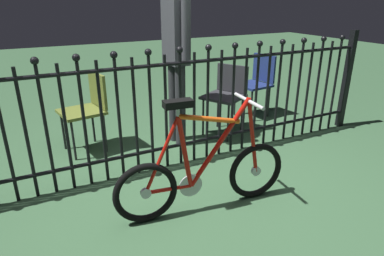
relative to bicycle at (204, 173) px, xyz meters
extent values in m
plane|color=#3B6340|center=(0.12, 0.12, -0.31)|extent=(20.00, 20.00, 0.00)
cylinder|color=black|center=(-1.29, 0.78, 0.23)|extent=(0.03, 0.03, 1.08)
cylinder|color=black|center=(-1.14, 0.78, 0.23)|extent=(0.03, 0.03, 1.08)
cylinder|color=black|center=(-1.00, 0.78, 0.23)|extent=(0.03, 0.03, 1.08)
sphere|color=black|center=(-1.00, 0.78, 0.80)|extent=(0.06, 0.06, 0.06)
cylinder|color=black|center=(-0.85, 0.78, 0.23)|extent=(0.03, 0.03, 1.08)
cylinder|color=black|center=(-0.70, 0.78, 0.23)|extent=(0.03, 0.03, 1.08)
sphere|color=black|center=(-0.70, 0.78, 0.80)|extent=(0.06, 0.06, 0.06)
cylinder|color=black|center=(-0.56, 0.78, 0.23)|extent=(0.03, 0.03, 1.08)
cylinder|color=black|center=(-0.41, 0.78, 0.23)|extent=(0.03, 0.03, 1.08)
sphere|color=black|center=(-0.41, 0.78, 0.80)|extent=(0.06, 0.06, 0.06)
cylinder|color=black|center=(-0.26, 0.78, 0.23)|extent=(0.03, 0.03, 1.08)
cylinder|color=black|center=(-0.12, 0.78, 0.23)|extent=(0.03, 0.03, 1.08)
sphere|color=black|center=(-0.12, 0.78, 0.80)|extent=(0.06, 0.06, 0.06)
cylinder|color=black|center=(0.03, 0.78, 0.23)|extent=(0.03, 0.03, 1.08)
cylinder|color=black|center=(0.18, 0.78, 0.23)|extent=(0.03, 0.03, 1.08)
sphere|color=black|center=(0.18, 0.78, 0.80)|extent=(0.06, 0.06, 0.06)
cylinder|color=black|center=(0.32, 0.78, 0.23)|extent=(0.03, 0.03, 1.08)
cylinder|color=black|center=(0.47, 0.78, 0.23)|extent=(0.03, 0.03, 1.08)
sphere|color=black|center=(0.47, 0.78, 0.80)|extent=(0.06, 0.06, 0.06)
cylinder|color=black|center=(0.62, 0.78, 0.23)|extent=(0.03, 0.03, 1.08)
cylinder|color=black|center=(0.76, 0.78, 0.23)|extent=(0.03, 0.03, 1.08)
sphere|color=black|center=(0.76, 0.78, 0.80)|extent=(0.06, 0.06, 0.06)
cylinder|color=black|center=(0.91, 0.78, 0.23)|extent=(0.03, 0.03, 1.08)
cylinder|color=black|center=(1.05, 0.78, 0.23)|extent=(0.03, 0.03, 1.08)
sphere|color=black|center=(1.05, 0.78, 0.80)|extent=(0.06, 0.06, 0.06)
cylinder|color=black|center=(1.20, 0.78, 0.23)|extent=(0.03, 0.03, 1.08)
cylinder|color=black|center=(1.35, 0.78, 0.23)|extent=(0.03, 0.03, 1.08)
sphere|color=black|center=(1.35, 0.78, 0.80)|extent=(0.06, 0.06, 0.06)
cylinder|color=black|center=(1.49, 0.78, 0.23)|extent=(0.03, 0.03, 1.08)
cylinder|color=black|center=(1.64, 0.78, 0.23)|extent=(0.03, 0.03, 1.08)
sphere|color=black|center=(1.64, 0.78, 0.80)|extent=(0.06, 0.06, 0.06)
cylinder|color=black|center=(1.79, 0.78, 0.23)|extent=(0.03, 0.03, 1.08)
cylinder|color=black|center=(1.93, 0.78, 0.23)|extent=(0.03, 0.03, 1.08)
sphere|color=black|center=(1.93, 0.78, 0.80)|extent=(0.06, 0.06, 0.06)
cylinder|color=black|center=(2.08, 0.78, 0.23)|extent=(0.03, 0.03, 1.08)
cylinder|color=black|center=(2.23, 0.78, 0.23)|extent=(0.03, 0.03, 1.08)
sphere|color=black|center=(2.23, 0.78, 0.80)|extent=(0.06, 0.06, 0.06)
cylinder|color=black|center=(0.12, 0.78, -0.11)|extent=(4.58, 0.03, 0.03)
cylinder|color=black|center=(0.12, 0.78, 0.69)|extent=(4.58, 0.03, 0.03)
cube|color=black|center=(2.42, 0.78, 0.29)|extent=(0.07, 0.07, 1.19)
torus|color=black|center=(-0.45, 0.05, -0.07)|extent=(0.48, 0.10, 0.47)
cylinder|color=silver|center=(-0.45, 0.05, -0.07)|extent=(0.08, 0.04, 0.08)
torus|color=black|center=(0.45, -0.05, -0.07)|extent=(0.48, 0.10, 0.47)
cylinder|color=silver|center=(0.45, -0.05, -0.07)|extent=(0.08, 0.04, 0.08)
cylinder|color=red|center=(0.12, -0.01, 0.24)|extent=(0.48, 0.09, 0.65)
cylinder|color=#EA5914|center=(0.04, 0.00, 0.43)|extent=(0.48, 0.09, 0.14)
cylinder|color=red|center=(-0.15, 0.02, 0.20)|extent=(0.13, 0.05, 0.57)
cylinder|color=red|center=(-0.28, 0.03, -0.07)|extent=(0.35, 0.07, 0.04)
cylinder|color=red|center=(-0.32, 0.03, 0.21)|extent=(0.28, 0.05, 0.56)
cylinder|color=red|center=(0.40, -0.04, 0.24)|extent=(0.14, 0.05, 0.63)
cylinder|color=silver|center=(0.35, -0.04, 0.54)|extent=(0.03, 0.03, 0.02)
cylinder|color=silver|center=(0.35, -0.04, 0.53)|extent=(0.07, 0.40, 0.03)
cylinder|color=silver|center=(-0.20, 0.02, 0.52)|extent=(0.03, 0.03, 0.07)
cube|color=black|center=(-0.20, 0.02, 0.57)|extent=(0.21, 0.11, 0.05)
cylinder|color=silver|center=(-0.11, 0.01, -0.08)|extent=(0.18, 0.03, 0.18)
cylinder|color=black|center=(-0.75, 1.31, -0.10)|extent=(0.02, 0.02, 0.42)
cylinder|color=black|center=(-0.80, 1.64, -0.10)|extent=(0.02, 0.02, 0.42)
cylinder|color=black|center=(-0.42, 1.37, -0.10)|extent=(0.02, 0.02, 0.42)
cylinder|color=black|center=(-0.48, 1.69, -0.10)|extent=(0.02, 0.02, 0.42)
cube|color=olive|center=(-0.61, 1.50, 0.13)|extent=(0.48, 0.48, 0.03)
cube|color=olive|center=(-0.42, 1.54, 0.33)|extent=(0.09, 0.39, 0.36)
cylinder|color=black|center=(0.87, 1.00, -0.08)|extent=(0.02, 0.02, 0.45)
cylinder|color=black|center=(0.71, 1.30, -0.08)|extent=(0.02, 0.02, 0.45)
cylinder|color=black|center=(1.16, 1.16, -0.08)|extent=(0.02, 0.02, 0.45)
cylinder|color=black|center=(1.01, 1.45, -0.08)|extent=(0.02, 0.02, 0.45)
cube|color=#2D2D33|center=(0.94, 1.23, 0.16)|extent=(0.56, 0.56, 0.03)
cube|color=#2D2D33|center=(1.11, 1.32, 0.34)|extent=(0.21, 0.36, 0.32)
cylinder|color=black|center=(1.50, 1.42, -0.10)|extent=(0.02, 0.02, 0.42)
cylinder|color=black|center=(1.46, 1.74, -0.10)|extent=(0.02, 0.02, 0.42)
cylinder|color=black|center=(1.82, 1.46, -0.10)|extent=(0.02, 0.02, 0.42)
cylinder|color=black|center=(1.78, 1.78, -0.10)|extent=(0.02, 0.02, 0.42)
cube|color=navy|center=(1.64, 1.60, 0.13)|extent=(0.45, 0.45, 0.03)
cube|color=navy|center=(1.83, 1.63, 0.34)|extent=(0.08, 0.38, 0.36)
cylinder|color=#2D2D33|center=(0.36, 1.17, 0.14)|extent=(0.11, 0.11, 0.89)
cylinder|color=#2D2D33|center=(0.35, 1.33, 0.14)|extent=(0.11, 0.11, 0.89)
cube|color=#3F3F47|center=(0.36, 1.25, 0.90)|extent=(0.19, 0.31, 0.63)
cylinder|color=#3F3F47|center=(0.37, 1.05, 0.93)|extent=(0.08, 0.08, 0.60)
cylinder|color=#3F3F47|center=(0.35, 1.45, 0.93)|extent=(0.08, 0.08, 0.60)
camera|label=1|loc=(-1.10, -1.94, 1.25)|focal=31.43mm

